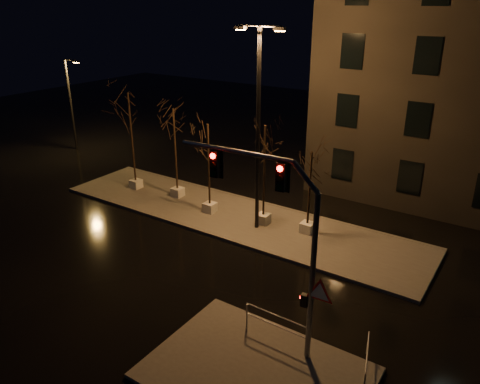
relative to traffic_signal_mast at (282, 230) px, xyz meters
The scene contains 13 objects.
ground 9.04m from the traffic_signal_mast, 164.86° to the left, with size 90.00×90.00×0.00m, color black.
median 11.89m from the traffic_signal_mast, 132.93° to the left, with size 22.00×5.00×0.15m, color #4F4C47.
sidewalk_corner 4.86m from the traffic_signal_mast, 88.35° to the right, with size 7.00×5.00×0.15m, color #4F4C47.
tree_0 16.96m from the traffic_signal_mast, 152.00° to the left, with size 1.80×1.80×6.31m.
tree_1 14.51m from the traffic_signal_mast, 144.60° to the left, with size 1.80×1.80×5.63m.
tree_2 11.64m from the traffic_signal_mast, 138.87° to the left, with size 1.80×1.80×5.28m.
tree_3 9.72m from the traffic_signal_mast, 124.00° to the left, with size 1.80×1.80×5.61m.
tree_4 9.01m from the traffic_signal_mast, 109.47° to the left, with size 1.80×1.80×4.53m.
traffic_signal_mast is the anchor object (origin of this frame).
streetlight_main 9.38m from the traffic_signal_mast, 126.29° to the left, with size 2.56×0.45×10.24m.
streetlight_far 28.14m from the traffic_signal_mast, 155.30° to the left, with size 1.42×0.40×7.23m.
guard_rail_a 3.86m from the traffic_signal_mast, 135.72° to the left, with size 2.50×0.10×1.08m.
guard_rail_b 5.00m from the traffic_signal_mast, ahead, with size 0.60×1.91×0.94m.
Camera 1 is at (13.68, -13.73, 11.41)m, focal length 35.00 mm.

